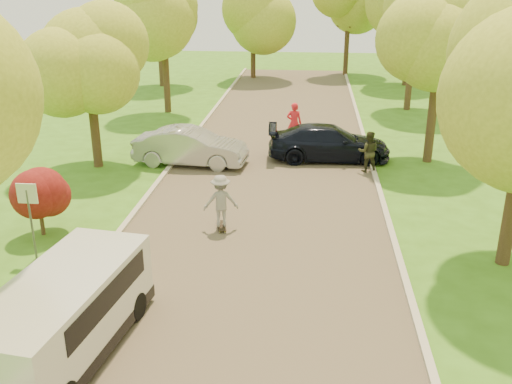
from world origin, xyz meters
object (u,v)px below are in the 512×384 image
at_px(dark_sedan, 329,143).
at_px(person_striped, 294,123).
at_px(skateboarder, 221,201).
at_px(longboard, 221,226).
at_px(silver_sedan, 190,147).
at_px(street_sign, 29,205).
at_px(minivan, 65,315).
at_px(person_olive, 368,152).

bearing_deg(dark_sedan, person_striped, 29.31).
bearing_deg(skateboarder, longboard, 165.88).
height_order(skateboarder, person_striped, person_striped).
xyz_separation_m(silver_sedan, skateboarder, (2.23, -6.16, 0.16)).
height_order(street_sign, silver_sedan, street_sign).
bearing_deg(minivan, silver_sedan, 97.80).
distance_m(dark_sedan, person_olive, 2.09).
height_order(minivan, person_olive, minivan).
xyz_separation_m(minivan, skateboarder, (2.12, 6.39, -0.00)).
height_order(longboard, person_striped, person_striped).
relative_size(street_sign, person_striped, 1.15).
relative_size(minivan, person_striped, 2.57).
height_order(street_sign, longboard, street_sign).
distance_m(street_sign, person_olive, 12.77).
height_order(minivan, person_striped, person_striped).
bearing_deg(skateboarder, street_sign, 13.18).
distance_m(street_sign, silver_sedan, 8.99).
xyz_separation_m(street_sign, dark_sedan, (8.10, 9.84, -0.83)).
xyz_separation_m(dark_sedan, longboard, (-3.37, -7.40, -0.64)).
bearing_deg(street_sign, skateboarder, 27.31).
bearing_deg(silver_sedan, person_olive, -86.60).
xyz_separation_m(minivan, dark_sedan, (5.49, 13.79, -0.18)).
relative_size(minivan, skateboarder, 3.00).
distance_m(longboard, skateboarder, 0.83).
bearing_deg(person_olive, silver_sedan, 0.97).
distance_m(street_sign, minivan, 4.77).
distance_m(dark_sedan, person_striped, 2.85).
bearing_deg(minivan, person_striped, 83.59).
bearing_deg(person_striped, skateboarder, 82.53).
relative_size(street_sign, minivan, 0.45).
relative_size(street_sign, skateboarder, 1.34).
bearing_deg(street_sign, silver_sedan, 73.78).
distance_m(silver_sedan, person_striped, 5.44).
xyz_separation_m(street_sign, minivan, (2.61, -3.95, -0.65)).
xyz_separation_m(silver_sedan, person_striped, (4.06, 3.63, 0.19)).
bearing_deg(minivan, longboard, 78.94).
relative_size(dark_sedan, person_olive, 3.10).
relative_size(minivan, silver_sedan, 1.07).
relative_size(street_sign, longboard, 2.52).
bearing_deg(silver_sedan, minivan, -174.46).
height_order(longboard, person_olive, person_olive).
distance_m(minivan, longboard, 6.78).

